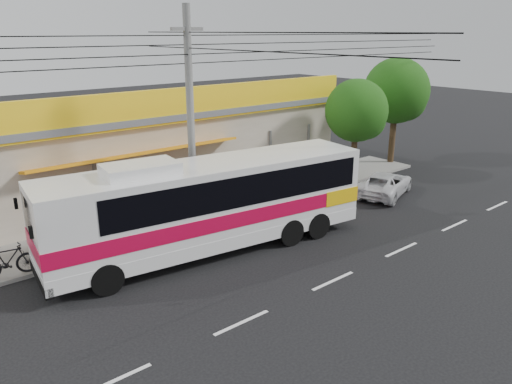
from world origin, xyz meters
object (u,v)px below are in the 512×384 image
Objects in this scene: coach_bus at (215,199)px; tree_near at (358,113)px; tree_far at (398,93)px; motorbike_red at (127,219)px; utility_pole at (188,48)px; white_car at (385,184)px; motorbike_dark at (8,261)px.

tree_near is (11.68, 2.69, 1.80)m from coach_bus.
tree_near is at bearing -170.17° from tree_far.
tree_near is (13.67, -0.87, 3.16)m from motorbike_red.
utility_pole is 11.93m from tree_near.
tree_near reaches higher than motorbike_red.
tree_near is (11.33, 0.68, -3.68)m from utility_pole.
coach_bus reaches higher than motorbike_red.
coach_bus is 2.95× the size of white_car.
tree_far is at bearing -90.09° from motorbike_red.
motorbike_dark is 0.34× the size of tree_near.
white_car is at bearing -105.83° from motorbike_red.
tree_near is 4.93m from tree_far.
coach_bus is 10.85m from white_car.
white_car is at bearing 7.33° from coach_bus.
tree_far is at bearing 19.69° from coach_bus.
white_car is at bearing -148.09° from tree_far.
motorbike_dark reaches higher than motorbike_red.
tree_near is at bearing -37.91° from white_car.
coach_bus is at bearing -150.73° from motorbike_red.
tree_far is at bearing 5.36° from utility_pole.
white_car is (17.63, -2.57, -0.12)m from motorbike_dark.
tree_near reaches higher than white_car.
motorbike_dark is 23.71m from tree_far.
coach_bus reaches higher than motorbike_dark.
motorbike_red is at bearing 55.04° from white_car.
motorbike_red is at bearing 179.90° from tree_far.
coach_bus reaches higher than white_car.
motorbike_red is 7.39m from utility_pole.
motorbike_dark is (-4.89, -1.05, 0.01)m from motorbike_red.
motorbike_red is at bearing 146.60° from utility_pole.
motorbike_dark is 0.29× the size of tree_far.
coach_bus is 4.30m from motorbike_red.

